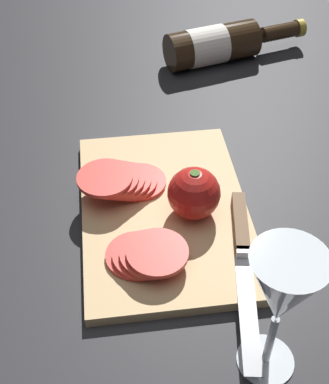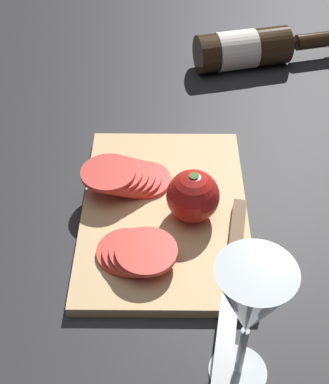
{
  "view_description": "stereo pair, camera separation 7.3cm",
  "coord_description": "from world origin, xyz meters",
  "px_view_note": "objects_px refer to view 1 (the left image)",
  "views": [
    {
      "loc": [
        -0.44,
        0.04,
        0.55
      ],
      "look_at": [
        0.08,
        -0.03,
        0.05
      ],
      "focal_mm": 50.0,
      "sensor_mm": 36.0,
      "label": 1
    },
    {
      "loc": [
        -0.44,
        -0.03,
        0.55
      ],
      "look_at": [
        0.08,
        -0.03,
        0.05
      ],
      "focal_mm": 50.0,
      "sensor_mm": 36.0,
      "label": 2
    }
  ],
  "objects_px": {
    "whole_tomato": "(194,193)",
    "tomato_slice_stack_far": "(147,254)",
    "tomato_slice_stack_near": "(121,180)",
    "wine_bottle": "(218,44)",
    "wine_glass": "(282,294)",
    "knife": "(242,240)"
  },
  "relations": [
    {
      "from": "wine_bottle",
      "to": "wine_glass",
      "type": "distance_m",
      "value": 0.66
    },
    {
      "from": "knife",
      "to": "wine_bottle",
      "type": "bearing_deg",
      "value": -178.33
    },
    {
      "from": "wine_bottle",
      "to": "wine_glass",
      "type": "bearing_deg",
      "value": 173.24
    },
    {
      "from": "knife",
      "to": "tomato_slice_stack_near",
      "type": "relative_size",
      "value": 2.18
    },
    {
      "from": "whole_tomato",
      "to": "tomato_slice_stack_far",
      "type": "bearing_deg",
      "value": 136.63
    },
    {
      "from": "wine_glass",
      "to": "tomato_slice_stack_near",
      "type": "height_order",
      "value": "wine_glass"
    },
    {
      "from": "tomato_slice_stack_far",
      "to": "whole_tomato",
      "type": "bearing_deg",
      "value": -43.37
    },
    {
      "from": "whole_tomato",
      "to": "tomato_slice_stack_far",
      "type": "distance_m",
      "value": 0.11
    },
    {
      "from": "knife",
      "to": "tomato_slice_stack_far",
      "type": "relative_size",
      "value": 2.58
    },
    {
      "from": "wine_bottle",
      "to": "whole_tomato",
      "type": "relative_size",
      "value": 4.08
    },
    {
      "from": "wine_glass",
      "to": "knife",
      "type": "distance_m",
      "value": 0.19
    },
    {
      "from": "wine_bottle",
      "to": "knife",
      "type": "xyz_separation_m",
      "value": [
        -0.49,
        0.07,
        -0.01
      ]
    },
    {
      "from": "knife",
      "to": "wine_glass",
      "type": "bearing_deg",
      "value": 6.12
    },
    {
      "from": "wine_bottle",
      "to": "tomato_slice_stack_far",
      "type": "height_order",
      "value": "wine_bottle"
    },
    {
      "from": "whole_tomato",
      "to": "wine_bottle",
      "type": "bearing_deg",
      "value": -15.84
    },
    {
      "from": "whole_tomato",
      "to": "knife",
      "type": "bearing_deg",
      "value": -140.37
    },
    {
      "from": "whole_tomato",
      "to": "wine_glass",
      "type": "bearing_deg",
      "value": -168.83
    },
    {
      "from": "tomato_slice_stack_near",
      "to": "knife",
      "type": "bearing_deg",
      "value": -129.69
    },
    {
      "from": "wine_glass",
      "to": "tomato_slice_stack_far",
      "type": "height_order",
      "value": "wine_glass"
    },
    {
      "from": "whole_tomato",
      "to": "tomato_slice_stack_near",
      "type": "height_order",
      "value": "whole_tomato"
    },
    {
      "from": "tomato_slice_stack_far",
      "to": "tomato_slice_stack_near",
      "type": "bearing_deg",
      "value": 9.3
    },
    {
      "from": "knife",
      "to": "tomato_slice_stack_near",
      "type": "xyz_separation_m",
      "value": [
        0.12,
        0.15,
        0.01
      ]
    }
  ]
}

